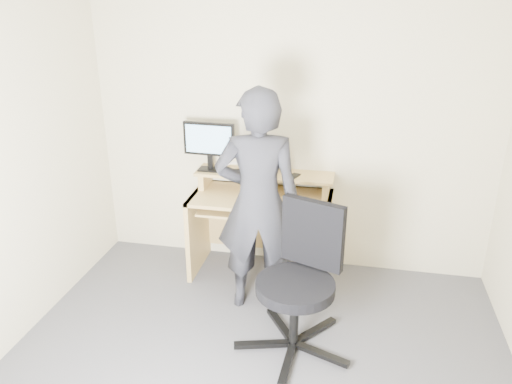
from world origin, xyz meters
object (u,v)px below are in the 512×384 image
(desk, at_px, (263,214))
(person, at_px, (258,203))
(office_chair, at_px, (301,275))
(monitor, at_px, (209,142))

(desk, height_order, person, person)
(desk, relative_size, person, 0.68)
(office_chair, bearing_deg, person, 152.71)
(monitor, bearing_deg, person, -44.05)
(monitor, bearing_deg, office_chair, -44.70)
(office_chair, bearing_deg, monitor, 153.60)
(desk, bearing_deg, person, -83.16)
(desk, height_order, monitor, monitor)
(desk, distance_m, office_chair, 1.08)
(office_chair, bearing_deg, desk, 135.87)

